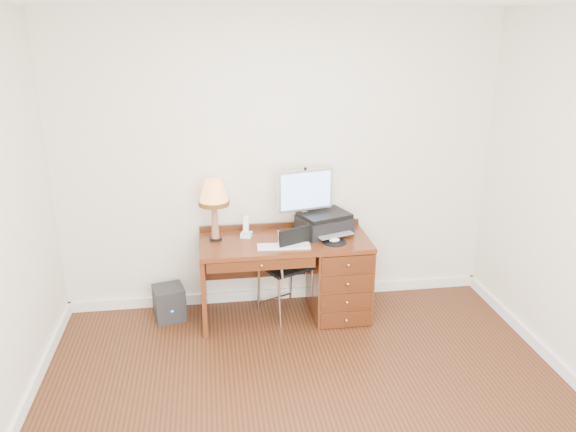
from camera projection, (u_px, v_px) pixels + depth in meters
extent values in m
plane|color=#35190C|center=(313.00, 413.00, 3.91)|extent=(4.00, 4.00, 0.00)
plane|color=silver|center=(279.00, 164.00, 5.09)|extent=(4.00, 0.00, 4.00)
cube|color=white|center=(280.00, 293.00, 5.51)|extent=(4.00, 0.03, 0.10)
cube|color=white|center=(576.00, 382.00, 4.16)|extent=(0.03, 3.50, 0.10)
cube|color=#5C2813|center=(285.00, 242.00, 4.97)|extent=(1.50, 0.65, 0.04)
cube|color=#5C2813|center=(339.00, 277.00, 5.16)|extent=(0.50, 0.61, 0.71)
cube|color=#5C2813|center=(204.00, 286.00, 4.99)|extent=(0.04, 0.61, 0.71)
cube|color=#49200E|center=(256.00, 258.00, 5.30)|extent=(0.96, 0.03, 0.39)
cube|color=#49200E|center=(261.00, 265.00, 4.68)|extent=(0.91, 0.03, 0.09)
sphere|color=#BF8C3F|center=(347.00, 293.00, 4.85)|extent=(0.03, 0.03, 0.03)
cube|color=silver|center=(306.00, 233.00, 5.11)|extent=(0.26, 0.21, 0.02)
cube|color=silver|center=(305.00, 221.00, 5.12)|extent=(0.06, 0.04, 0.18)
cube|color=silver|center=(306.00, 190.00, 5.00)|extent=(0.51, 0.15, 0.37)
cube|color=#4C8CF2|center=(306.00, 191.00, 4.98)|extent=(0.46, 0.11, 0.33)
cube|color=white|center=(284.00, 246.00, 4.80)|extent=(0.46, 0.15, 0.02)
cylinder|color=black|center=(334.00, 242.00, 4.90)|extent=(0.21, 0.21, 0.01)
ellipsoid|color=white|center=(334.00, 240.00, 4.90)|extent=(0.09, 0.06, 0.04)
cube|color=black|center=(324.00, 225.00, 5.10)|extent=(0.53, 0.47, 0.16)
cube|color=black|center=(324.00, 215.00, 5.07)|extent=(0.50, 0.44, 0.04)
cylinder|color=black|center=(216.00, 239.00, 4.96)|extent=(0.11, 0.11, 0.02)
cone|color=#936245|center=(215.00, 220.00, 4.91)|extent=(0.07, 0.07, 0.32)
cone|color=#FFA150|center=(214.00, 192.00, 4.82)|extent=(0.26, 0.26, 0.20)
cylinder|color=#593814|center=(214.00, 203.00, 4.85)|extent=(0.27, 0.27, 0.04)
cube|color=white|center=(246.00, 235.00, 5.03)|extent=(0.12, 0.12, 0.04)
cube|color=white|center=(246.00, 224.00, 4.99)|extent=(0.06, 0.07, 0.16)
cylinder|color=black|center=(328.00, 225.00, 5.16)|extent=(0.09, 0.09, 0.11)
cube|color=black|center=(286.00, 265.00, 5.11)|extent=(0.57, 0.57, 0.03)
cube|color=black|center=(289.00, 242.00, 4.82)|extent=(0.36, 0.19, 0.26)
cylinder|color=silver|center=(264.00, 281.00, 5.34)|extent=(0.02, 0.02, 0.48)
cylinder|color=silver|center=(302.00, 279.00, 5.39)|extent=(0.02, 0.02, 0.48)
cylinder|color=silver|center=(268.00, 299.00, 5.00)|extent=(0.02, 0.02, 0.48)
cylinder|color=silver|center=(308.00, 296.00, 5.05)|extent=(0.02, 0.02, 0.48)
cylinder|color=silver|center=(268.00, 253.00, 4.83)|extent=(0.02, 0.02, 0.43)
cylinder|color=silver|center=(310.00, 250.00, 4.87)|extent=(0.02, 0.02, 0.43)
cube|color=black|center=(169.00, 303.00, 5.12)|extent=(0.32, 0.32, 0.31)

